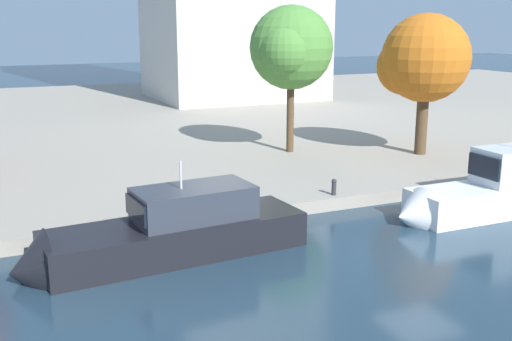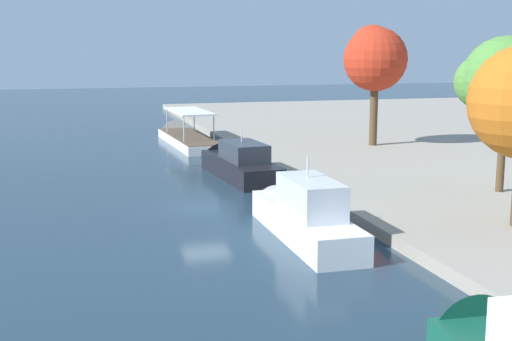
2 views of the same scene
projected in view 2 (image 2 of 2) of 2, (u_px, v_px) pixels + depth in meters
ground_plane at (206, 208)px, 36.49m from camera, size 220.00×220.00×0.00m
tour_boat_0 at (187, 140)px, 60.75m from camera, size 14.03×3.75×4.27m
motor_yacht_1 at (238, 166)px, 45.20m from camera, size 10.36×3.41×4.28m
motor_yacht_2 at (302, 217)px, 30.94m from camera, size 10.41×2.34×4.37m
mooring_bollard_0 at (326, 185)px, 37.71m from camera, size 0.23×0.23×0.74m
mooring_bollard_1 at (249, 143)px, 53.26m from camera, size 0.33×0.33×0.86m
tree_0 at (501, 80)px, 36.83m from camera, size 4.77×4.82×8.43m
tree_1 at (375, 57)px, 54.35m from camera, size 5.06×5.06×9.54m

